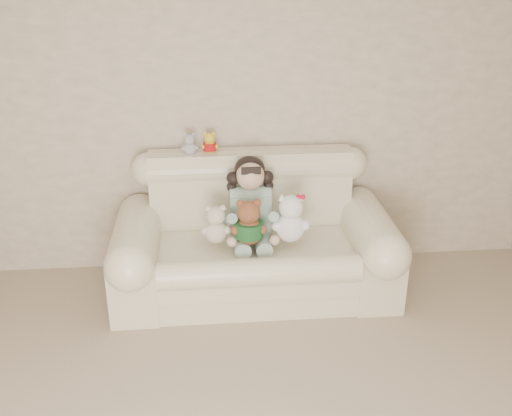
# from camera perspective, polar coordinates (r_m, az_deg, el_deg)

# --- Properties ---
(wall_back) EXTENTS (4.50, 0.00, 4.50)m
(wall_back) POSITION_cam_1_polar(r_m,az_deg,el_deg) (4.66, 0.21, 9.25)
(wall_back) COLOR beige
(wall_back) RESTS_ON ground
(sofa) EXTENTS (2.10, 0.95, 1.03)m
(sofa) POSITION_cam_1_polar(r_m,az_deg,el_deg) (4.45, -0.12, -2.26)
(sofa) COLOR #FFF3CD
(sofa) RESTS_ON floor
(seated_child) EXTENTS (0.40, 0.49, 0.65)m
(seated_child) POSITION_cam_1_polar(r_m,az_deg,el_deg) (4.42, -0.55, 0.89)
(seated_child) COLOR #306D4F
(seated_child) RESTS_ON sofa
(brown_teddy) EXTENTS (0.31, 0.28, 0.40)m
(brown_teddy) POSITION_cam_1_polar(r_m,az_deg,el_deg) (4.22, -0.70, -0.96)
(brown_teddy) COLOR brown
(brown_teddy) RESTS_ON sofa
(white_cat) EXTENTS (0.28, 0.22, 0.44)m
(white_cat) POSITION_cam_1_polar(r_m,az_deg,el_deg) (4.26, 3.34, -0.49)
(white_cat) COLOR white
(white_cat) RESTS_ON sofa
(cream_teddy) EXTENTS (0.26, 0.23, 0.34)m
(cream_teddy) POSITION_cam_1_polar(r_m,az_deg,el_deg) (4.26, -3.85, -1.21)
(cream_teddy) COLOR beige
(cream_teddy) RESTS_ON sofa
(yellow_mini_bear) EXTENTS (0.14, 0.11, 0.20)m
(yellow_mini_bear) POSITION_cam_1_polar(r_m,az_deg,el_deg) (4.56, -4.45, 6.39)
(yellow_mini_bear) COLOR yellow
(yellow_mini_bear) RESTS_ON sofa
(grey_mini_plush) EXTENTS (0.14, 0.11, 0.20)m
(grey_mini_plush) POSITION_cam_1_polar(r_m,az_deg,el_deg) (4.54, -6.36, 6.26)
(grey_mini_plush) COLOR #B6B6BE
(grey_mini_plush) RESTS_ON sofa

